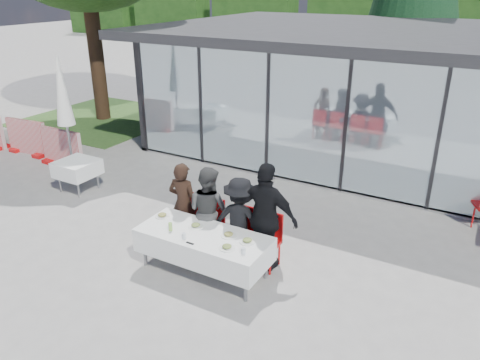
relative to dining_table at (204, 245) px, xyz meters
The scene contains 23 objects.
ground 0.62m from the dining_table, 100.40° to the left, with size 90.00×90.00×0.00m, color gray.
pavilion 8.83m from the dining_table, 77.03° to the left, with size 14.80×8.80×3.44m.
treeline 28.42m from the dining_table, 94.15° to the left, with size 62.50×2.00×4.40m.
dining_table is the anchor object (origin of this frame).
diner_a 1.12m from the dining_table, 143.19° to the left, with size 0.59×0.59×1.62m, color black.
diner_chair_a 1.15m from the dining_table, 139.35° to the left, with size 0.44×0.44×0.97m.
diner_b 0.78m from the dining_table, 116.27° to the left, with size 0.80×0.80×1.64m, color #464646.
diner_chair_b 0.82m from the dining_table, 113.27° to the left, with size 0.44×0.44×0.97m.
diner_c 0.77m from the dining_table, 63.52° to the left, with size 1.01×1.01×1.57m, color black.
diner_chair_c 0.82m from the dining_table, 66.54° to the left, with size 0.44×0.44×0.97m.
diner_d 1.14m from the dining_table, 38.06° to the left, with size 1.13×1.13×1.93m, color black.
diner_chair_d 1.12m from the dining_table, 41.94° to the left, with size 0.44×0.44×0.97m.
plate_a 1.01m from the dining_table, behind, with size 0.26×0.26×0.07m.
plate_b 0.36m from the dining_table, 151.73° to the left, with size 0.26×0.26×0.07m.
plate_c 0.49m from the dining_table, 18.18° to the left, with size 0.26×0.26×0.07m.
plate_d 0.81m from the dining_table, ahead, with size 0.26×0.26×0.07m.
plate_extra 0.66m from the dining_table, 19.57° to the right, with size 0.26×0.26×0.07m.
juice_bottle 0.63m from the dining_table, 160.81° to the right, with size 0.06×0.06×0.14m, color #90C351.
drinking_glasses 0.51m from the dining_table, 35.52° to the right, with size 1.13×0.15×0.10m.
folded_eyeglasses 0.43m from the dining_table, 90.85° to the right, with size 0.14×0.03×0.01m, color black.
spare_table_left 4.68m from the dining_table, 162.85° to the left, with size 0.86×0.86×0.74m.
market_umbrella 5.95m from the dining_table, 159.30° to the left, with size 0.50×0.50×3.00m.
grass_patch 10.64m from the dining_table, 143.64° to the left, with size 5.00×5.00×0.02m, color #385926.
Camera 1 is at (3.92, -5.89, 4.62)m, focal length 35.00 mm.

